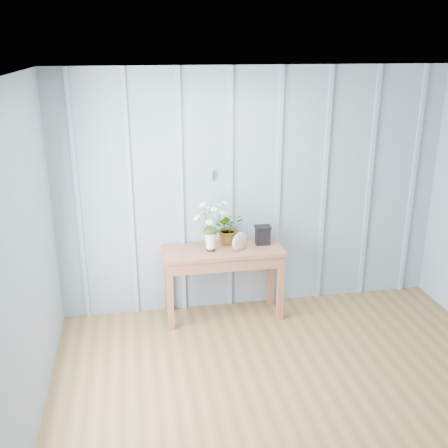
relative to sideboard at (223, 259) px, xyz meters
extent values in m
cube|color=#869DAB|center=(0.37, 0.25, 0.61)|extent=(4.00, 0.01, 2.50)
cube|color=silver|center=(0.37, -1.99, 1.86)|extent=(4.00, 4.50, 0.01)
cube|color=#A5A5A9|center=(-0.05, 0.24, 0.81)|extent=(0.03, 0.01, 0.10)
cube|color=#8BA4B2|center=(-1.38, 0.24, 0.61)|extent=(0.04, 0.03, 2.50)
cube|color=#8BA4B2|center=(-0.88, 0.24, 0.61)|extent=(0.04, 0.03, 2.50)
cube|color=#8BA4B2|center=(-0.38, 0.24, 0.61)|extent=(0.04, 0.03, 2.50)
cube|color=#8BA4B2|center=(0.12, 0.24, 0.61)|extent=(0.04, 0.03, 2.50)
cube|color=#8BA4B2|center=(0.62, 0.24, 0.61)|extent=(0.04, 0.03, 2.50)
cube|color=#8BA4B2|center=(1.12, 0.24, 0.61)|extent=(0.04, 0.03, 2.50)
cube|color=#8BA4B2|center=(1.62, 0.24, 0.61)|extent=(0.04, 0.03, 2.50)
cube|color=#8BA4B2|center=(2.12, 0.24, 0.61)|extent=(0.04, 0.03, 2.50)
cube|color=brown|center=(0.00, 0.00, 0.09)|extent=(1.20, 0.45, 0.04)
cube|color=brown|center=(0.00, 0.00, 0.01)|extent=(1.13, 0.42, 0.12)
cube|color=brown|center=(-0.55, -0.18, -0.28)|extent=(0.06, 0.06, 0.71)
cube|color=brown|center=(0.55, -0.18, -0.28)|extent=(0.06, 0.06, 0.71)
cube|color=brown|center=(-0.55, 0.18, -0.28)|extent=(0.06, 0.06, 0.71)
cube|color=brown|center=(0.55, 0.18, -0.28)|extent=(0.06, 0.06, 0.71)
cylinder|color=black|center=(-0.13, -0.03, 0.14)|extent=(0.09, 0.09, 0.05)
cone|color=white|center=(-0.13, -0.03, 0.22)|extent=(0.12, 0.12, 0.20)
ellipsoid|color=#203818|center=(-0.13, -0.03, 0.32)|extent=(0.16, 0.13, 0.08)
imported|color=#203818|center=(0.08, 0.14, 0.28)|extent=(0.30, 0.27, 0.33)
ellipsoid|color=#924C6F|center=(0.15, -0.08, 0.21)|extent=(0.20, 0.14, 0.20)
cube|color=black|center=(0.42, 0.06, 0.20)|extent=(0.14, 0.11, 0.18)
cube|color=black|center=(0.42, 0.06, 0.30)|extent=(0.16, 0.13, 0.02)
camera|label=1|loc=(-0.85, -4.78, 2.07)|focal=42.00mm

